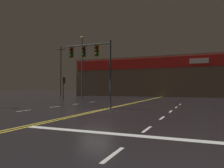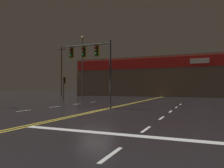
{
  "view_description": "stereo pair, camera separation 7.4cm",
  "coord_description": "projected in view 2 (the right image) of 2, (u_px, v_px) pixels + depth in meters",
  "views": [
    {
      "loc": [
        7.02,
        -14.05,
        1.66
      ],
      "look_at": [
        0.0,
        2.98,
        2.0
      ],
      "focal_mm": 35.0,
      "sensor_mm": 36.0,
      "label": 1
    },
    {
      "loc": [
        7.09,
        -14.02,
        1.66
      ],
      "look_at": [
        0.0,
        2.98,
        2.0
      ],
      "focal_mm": 35.0,
      "sensor_mm": 36.0,
      "label": 2
    }
  ],
  "objects": [
    {
      "name": "road_markings",
      "position": [
        100.0,
        114.0,
        14.1
      ],
      "size": [
        14.78,
        60.0,
        0.01
      ],
      "color": "gold",
      "rests_on": "ground"
    },
    {
      "name": "traffic_signal_corner_northwest",
      "position": [
        64.0,
        83.0,
        30.57
      ],
      "size": [
        0.42,
        0.36,
        3.23
      ],
      "color": "#38383D",
      "rests_on": "ground"
    },
    {
      "name": "building_backdrop",
      "position": [
        166.0,
        77.0,
        45.95
      ],
      "size": [
        37.63,
        10.23,
        7.89
      ],
      "color": "#7A6651",
      "rests_on": "ground"
    },
    {
      "name": "utility_pole_row",
      "position": [
        157.0,
        68.0,
        41.5
      ],
      "size": [
        48.19,
        0.26,
        11.06
      ],
      "color": "#4C3828",
      "rests_on": "ground"
    },
    {
      "name": "ground_plane",
      "position": [
        96.0,
        111.0,
        15.63
      ],
      "size": [
        200.0,
        200.0,
        0.0
      ],
      "primitive_type": "plane",
      "color": "black"
    },
    {
      "name": "streetlight_far_median",
      "position": [
        83.0,
        59.0,
        38.02
      ],
      "size": [
        0.56,
        0.56,
        10.75
      ],
      "color": "#59595E",
      "rests_on": "ground"
    },
    {
      "name": "traffic_signal_median",
      "position": [
        90.0,
        56.0,
        18.34
      ],
      "size": [
        4.37,
        0.36,
        5.55
      ],
      "color": "#38383D",
      "rests_on": "ground"
    }
  ]
}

